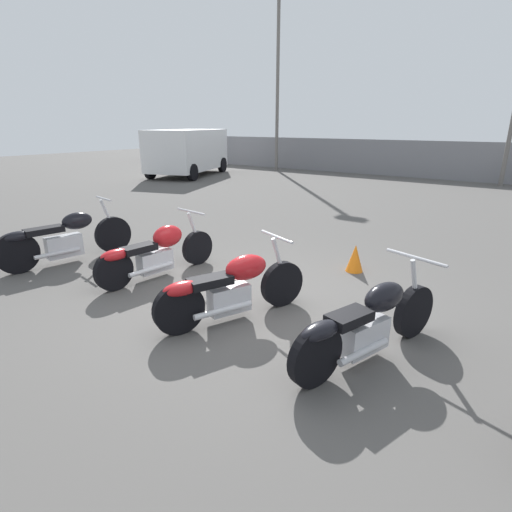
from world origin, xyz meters
name	(u,v)px	position (x,y,z in m)	size (l,w,h in m)	color
ground_plane	(250,305)	(0.00, 0.00, 0.00)	(60.00, 60.00, 0.00)	#514F4C
fence_back	(466,162)	(0.00, 14.90, 0.80)	(40.00, 0.04, 1.60)	gray
light_pole_left	(278,70)	(-8.64, 13.86, 4.77)	(0.70, 0.35, 8.15)	slate
motorcycle_slot_0	(65,238)	(-3.58, -0.47, 0.43)	(0.67, 2.24, 1.03)	black
motorcycle_slot_1	(157,252)	(-1.79, 0.00, 0.41)	(0.68, 2.10, 0.94)	black
motorcycle_slot_2	(231,288)	(0.05, -0.44, 0.41)	(0.97, 1.90, 0.97)	black
motorcycle_slot_3	(368,323)	(1.69, -0.33, 0.40)	(0.91, 2.03, 0.96)	black
parked_van	(188,150)	(-10.72, 9.61, 1.14)	(3.49, 5.04, 2.03)	white
traffic_cone_near	(355,258)	(0.59, 2.02, 0.22)	(0.28, 0.28, 0.44)	orange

